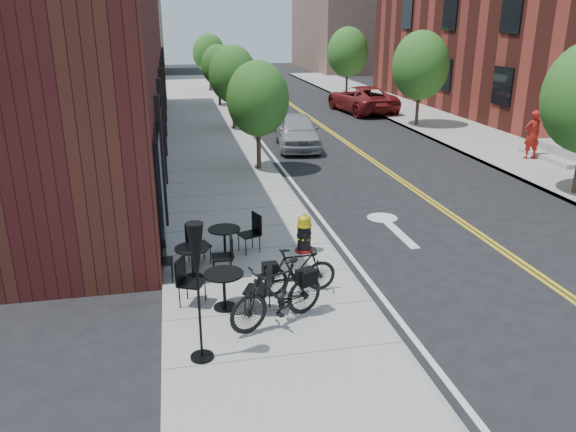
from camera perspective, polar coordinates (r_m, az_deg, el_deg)
ground at (r=12.41m, az=6.25°, el=-5.80°), size 120.00×120.00×0.00m
sidewalk_near at (r=21.36m, az=-7.09°, el=5.19°), size 4.00×70.00×0.12m
sidewalk_far at (r=25.26m, az=21.32°, el=6.23°), size 4.00×70.00×0.12m
building_near at (r=24.89m, az=-18.97°, el=14.38°), size 5.00×28.00×7.00m
bg_building_left at (r=58.82m, az=-16.83°, el=18.44°), size 8.00×14.00×10.00m
bg_building_right at (r=63.74m, az=6.67°, el=20.01°), size 10.00×16.00×12.00m
tree_near_a at (r=20.06m, az=-3.08°, el=11.79°), size 2.20×2.20×3.81m
tree_near_b at (r=27.93m, az=-5.65°, el=14.13°), size 2.30×2.30×3.98m
tree_near_c at (r=35.88m, az=-7.08°, el=14.95°), size 2.10×2.10×3.67m
tree_near_d at (r=43.83m, az=-8.03°, el=16.05°), size 2.40×2.40×4.11m
tree_far_b at (r=29.38m, az=13.32°, el=14.65°), size 2.80×2.80×4.62m
tree_far_c at (r=40.59m, az=6.09°, el=16.24°), size 2.80×2.80×4.62m
fire_hydrant at (r=13.00m, az=1.65°, el=-1.80°), size 0.53×0.53×0.93m
bicycle_left at (r=9.95m, az=-1.09°, el=-7.87°), size 2.00×1.29×1.17m
bicycle_right at (r=11.03m, az=0.87°, el=-5.58°), size 1.65×0.59×0.97m
bistro_set_a at (r=11.85m, az=-9.68°, el=-4.24°), size 1.65×0.72×0.89m
bistro_set_b at (r=10.57m, az=-6.51°, el=-7.00°), size 1.75×1.09×0.93m
bistro_set_c at (r=12.74m, az=-6.46°, el=-2.30°), size 1.72×0.98×0.91m
patio_umbrella at (r=8.61m, az=-9.27°, el=-4.80°), size 0.37×0.37×2.31m
parked_car_a at (r=24.18m, az=0.94°, el=8.63°), size 2.20×4.44×1.45m
parked_car_b at (r=32.31m, az=-3.08°, el=11.21°), size 1.74×4.01×1.28m
parked_car_c at (r=39.23m, az=-5.14°, el=12.63°), size 2.20×4.62×1.30m
parked_car_far at (r=33.99m, az=7.47°, el=11.70°), size 3.21×5.81×1.54m
pedestrian at (r=23.68m, az=23.57°, el=7.59°), size 0.70×0.47×1.86m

